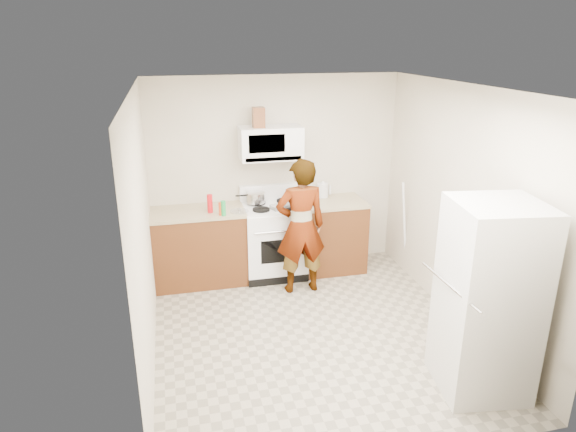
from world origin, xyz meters
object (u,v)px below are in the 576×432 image
object	(u,v)px
gas_range	(274,239)
microwave	(270,143)
person	(301,227)
kettle	(323,190)
saucepan	(256,198)
fridge	(488,300)

from	to	relation	value
gas_range	microwave	distance (m)	1.22
gas_range	person	size ratio (longest dim) A/B	0.69
kettle	saucepan	bearing A→B (deg)	-164.53
fridge	saucepan	bearing A→B (deg)	126.54
saucepan	gas_range	bearing A→B (deg)	-27.84
person	kettle	distance (m)	0.89
kettle	saucepan	distance (m)	0.91
person	fridge	world-z (taller)	fridge
microwave	fridge	world-z (taller)	microwave
saucepan	kettle	bearing A→B (deg)	6.10
fridge	saucepan	distance (m)	3.13
person	microwave	bearing A→B (deg)	-72.38
person	saucepan	world-z (taller)	person
microwave	saucepan	distance (m)	0.71
gas_range	fridge	size ratio (longest dim) A/B	0.66
kettle	saucepan	size ratio (longest dim) A/B	0.78
gas_range	saucepan	world-z (taller)	gas_range
fridge	kettle	distance (m)	2.91
gas_range	person	distance (m)	0.66
person	kettle	xyz separation A→B (m)	(0.48, 0.72, 0.21)
fridge	gas_range	bearing A→B (deg)	124.07
gas_range	fridge	xyz separation A→B (m)	(1.29, -2.64, 0.36)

